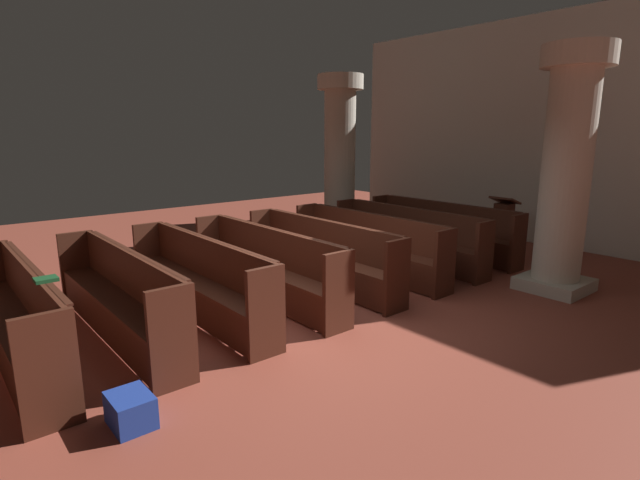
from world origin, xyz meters
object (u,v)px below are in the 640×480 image
at_px(pew_row_0, 441,228).
at_px(kneeler_box_blue, 131,410).
at_px(pew_row_3, 320,252).
at_px(pillar_aisle_side, 566,168).
at_px(hymn_book, 46,279).
at_px(pillar_far_side, 340,155).
at_px(pew_row_6, 118,293).
at_px(pew_row_4, 265,263).
at_px(lectern, 503,229).
at_px(pew_row_5, 199,276).
at_px(pew_row_2, 367,243).
at_px(pew_row_7, 16,313).
at_px(pew_row_1, 407,235).

distance_m(pew_row_0, kneeler_box_blue, 6.70).
xyz_separation_m(pew_row_0, pew_row_3, (0.00, -2.95, 0.00)).
relative_size(pillar_aisle_side, hymn_book, 18.12).
bearing_deg(pillar_far_side, pew_row_3, -46.77).
relative_size(pew_row_6, pillar_aisle_side, 0.92).
distance_m(pew_row_4, lectern, 4.96).
bearing_deg(pew_row_5, pew_row_2, 90.00).
relative_size(pew_row_5, hymn_book, 16.66).
bearing_deg(pew_row_3, pew_row_0, 90.00).
bearing_deg(pew_row_7, lectern, 85.05).
bearing_deg(pew_row_7, pew_row_0, 90.00).
relative_size(pew_row_4, hymn_book, 16.66).
xyz_separation_m(pew_row_2, hymn_book, (0.66, -4.74, 0.47)).
xyz_separation_m(pew_row_7, hymn_book, (0.66, 0.18, 0.47)).
bearing_deg(pew_row_3, kneeler_box_blue, -62.16).
bearing_deg(pew_row_4, pew_row_0, 90.00).
relative_size(pew_row_1, lectern, 2.89).
bearing_deg(pew_row_7, pillar_aisle_side, 69.61).
distance_m(pew_row_2, pew_row_6, 3.94).
height_order(pew_row_1, pew_row_5, same).
distance_m(pew_row_4, pew_row_6, 1.97).
xyz_separation_m(pew_row_3, pillar_far_side, (-2.33, 2.48, 1.26)).
bearing_deg(pew_row_6, pew_row_2, 90.00).
relative_size(pew_row_2, hymn_book, 16.66).
bearing_deg(pew_row_6, pew_row_7, -90.00).
height_order(pew_row_7, hymn_book, hymn_book).
distance_m(pew_row_0, pew_row_4, 3.94).
height_order(pew_row_5, pew_row_7, same).
relative_size(pew_row_3, lectern, 2.89).
xyz_separation_m(pew_row_0, pew_row_7, (0.00, -6.89, 0.00)).
height_order(pew_row_7, pillar_aisle_side, pillar_aisle_side).
height_order(pew_row_3, pew_row_6, same).
relative_size(pew_row_0, pew_row_6, 1.00).
bearing_deg(pew_row_1, pew_row_2, -90.00).
bearing_deg(pew_row_7, hymn_book, 15.38).
xyz_separation_m(hymn_book, kneeler_box_blue, (1.18, 0.27, -0.85)).
relative_size(pew_row_2, pew_row_3, 1.00).
relative_size(pew_row_4, pillar_far_side, 0.92).
height_order(pew_row_5, kneeler_box_blue, pew_row_5).
bearing_deg(kneeler_box_blue, pew_row_4, 126.35).
height_order(pew_row_5, hymn_book, hymn_book).
relative_size(pillar_far_side, lectern, 3.14).
distance_m(pillar_aisle_side, lectern, 2.60).
bearing_deg(kneeler_box_blue, pew_row_7, -166.18).
bearing_deg(pew_row_5, lectern, 83.41).
bearing_deg(pew_row_1, hymn_book, -83.40).
distance_m(pew_row_6, kneeler_box_blue, 1.95).
bearing_deg(hymn_book, pew_row_4, 103.45).
xyz_separation_m(pew_row_0, pew_row_4, (0.00, -3.94, 0.00)).
relative_size(pew_row_7, pillar_aisle_side, 0.92).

